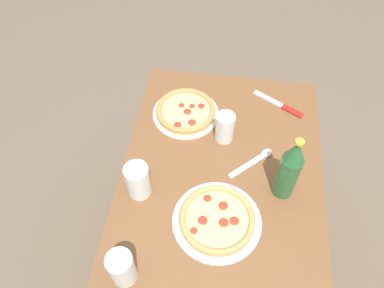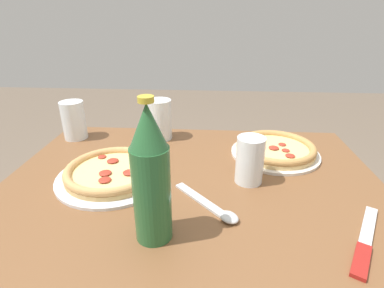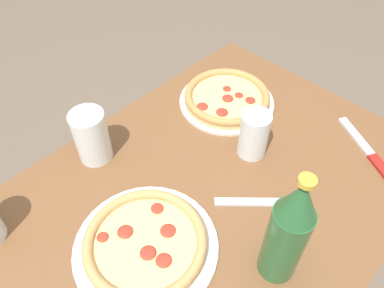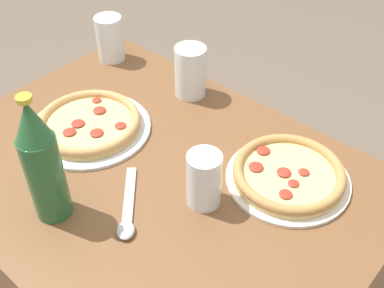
% 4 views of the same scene
% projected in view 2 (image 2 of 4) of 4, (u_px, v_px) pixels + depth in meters
% --- Properties ---
extents(table, '(0.98, 0.72, 0.77)m').
position_uv_depth(table, '(192.00, 286.00, 0.93)').
color(table, brown).
rests_on(table, ground_plane).
extents(pizza_salami, '(0.26, 0.26, 0.04)m').
position_uv_depth(pizza_salami, '(275.00, 149.00, 0.91)').
color(pizza_salami, silver).
rests_on(pizza_salami, table).
extents(pizza_veggie, '(0.29, 0.29, 0.04)m').
position_uv_depth(pizza_veggie, '(113.00, 171.00, 0.79)').
color(pizza_veggie, silver).
rests_on(pizza_veggie, table).
extents(glass_cola, '(0.07, 0.07, 0.12)m').
position_uv_depth(glass_cola, '(250.00, 162.00, 0.75)').
color(glass_cola, white).
rests_on(glass_cola, table).
extents(glass_iced_tea, '(0.08, 0.08, 0.13)m').
position_uv_depth(glass_iced_tea, '(160.00, 121.00, 1.01)').
color(glass_iced_tea, white).
rests_on(glass_iced_tea, table).
extents(glass_orange_juice, '(0.08, 0.08, 0.13)m').
position_uv_depth(glass_orange_juice, '(74.00, 122.00, 1.01)').
color(glass_orange_juice, white).
rests_on(glass_orange_juice, table).
extents(beer_bottle, '(0.07, 0.07, 0.28)m').
position_uv_depth(beer_bottle, '(151.00, 177.00, 0.53)').
color(beer_bottle, '#286033').
rests_on(beer_bottle, table).
extents(knife, '(0.13, 0.21, 0.01)m').
position_uv_depth(knife, '(365.00, 242.00, 0.57)').
color(knife, maroon).
rests_on(knife, table).
extents(spoon, '(0.15, 0.16, 0.02)m').
position_uv_depth(spoon, '(215.00, 209.00, 0.66)').
color(spoon, silver).
rests_on(spoon, table).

